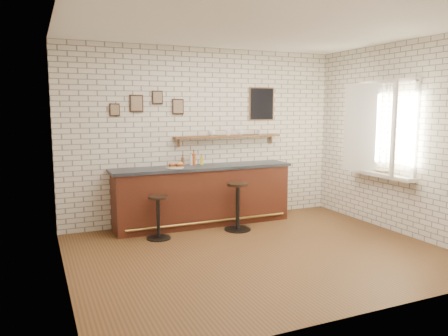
{
  "coord_description": "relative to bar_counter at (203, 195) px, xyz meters",
  "views": [
    {
      "loc": [
        -2.78,
        -5.11,
        1.98
      ],
      "look_at": [
        -0.13,
        0.9,
        1.07
      ],
      "focal_mm": 35.0,
      "sensor_mm": 36.0,
      "label": 1
    }
  ],
  "objects": [
    {
      "name": "bar_stool_right",
      "position": [
        0.39,
        -0.56,
        -0.09
      ],
      "size": [
        0.43,
        0.43,
        0.78
      ],
      "color": "black",
      "rests_on": "ground"
    },
    {
      "name": "casement_window",
      "position": [
        2.52,
        -1.4,
        1.14
      ],
      "size": [
        0.4,
        1.3,
        1.56
      ],
      "color": "white",
      "rests_on": "ground"
    },
    {
      "name": "book_lower",
      "position": [
        2.54,
        -1.4,
        0.43
      ],
      "size": [
        0.19,
        0.24,
        0.02
      ],
      "primitive_type": "imported",
      "rotation": [
        0.0,
        0.0,
        -0.12
      ],
      "color": "tan",
      "rests_on": "window_sill"
    },
    {
      "name": "ground",
      "position": [
        0.16,
        -1.7,
        -0.51
      ],
      "size": [
        5.0,
        5.0,
        0.0
      ],
      "primitive_type": "plane",
      "color": "brown",
      "rests_on": "ground"
    },
    {
      "name": "shelf_cup_d",
      "position": [
        1.19,
        0.2,
        1.04
      ],
      "size": [
        0.09,
        0.09,
        0.09
      ],
      "primitive_type": "imported",
      "rotation": [
        0.0,
        0.0,
        -0.01
      ],
      "color": "white",
      "rests_on": "wall_shelf"
    },
    {
      "name": "shelf_cup_b",
      "position": [
        0.56,
        0.2,
        1.04
      ],
      "size": [
        0.14,
        0.14,
        0.09
      ],
      "primitive_type": "imported",
      "rotation": [
        0.0,
        0.0,
        0.81
      ],
      "color": "white",
      "rests_on": "wall_shelf"
    },
    {
      "name": "condiment_bottle_yellow",
      "position": [
        0.04,
        0.16,
        0.58
      ],
      "size": [
        0.05,
        0.05,
        0.17
      ],
      "color": "gold",
      "rests_on": "bar_counter"
    },
    {
      "name": "window_sill",
      "position": [
        2.56,
        -1.4,
        0.39
      ],
      "size": [
        0.2,
        1.35,
        0.06
      ],
      "color": "white",
      "rests_on": "ground"
    },
    {
      "name": "shelf_cup_a",
      "position": [
        0.25,
        0.2,
        1.04
      ],
      "size": [
        0.16,
        0.16,
        0.1
      ],
      "primitive_type": "imported",
      "rotation": [
        0.0,
        0.0,
        0.35
      ],
      "color": "white",
      "rests_on": "wall_shelf"
    },
    {
      "name": "back_wall_decor",
      "position": [
        0.39,
        0.28,
        1.54
      ],
      "size": [
        2.96,
        0.02,
        0.56
      ],
      "color": "black",
      "rests_on": "ground"
    },
    {
      "name": "wall_shelf",
      "position": [
        0.56,
        0.2,
        0.97
      ],
      "size": [
        2.0,
        0.18,
        0.18
      ],
      "color": "brown",
      "rests_on": "ground"
    },
    {
      "name": "bitters_bottle_amber",
      "position": [
        -0.1,
        0.16,
        0.61
      ],
      "size": [
        0.06,
        0.06,
        0.26
      ],
      "color": "#AD4B1B",
      "rests_on": "bar_counter"
    },
    {
      "name": "bar_counter",
      "position": [
        0.0,
        0.0,
        0.0
      ],
      "size": [
        3.1,
        0.65,
        1.01
      ],
      "color": "#512215",
      "rests_on": "ground"
    },
    {
      "name": "potato_chips",
      "position": [
        -0.53,
        -0.05,
        0.52
      ],
      "size": [
        0.26,
        0.17,
        0.0
      ],
      "color": "#EEC554",
      "rests_on": "sandwich_plate"
    },
    {
      "name": "sandwich_plate",
      "position": [
        -0.5,
        -0.05,
        0.51
      ],
      "size": [
        0.28,
        0.28,
        0.01
      ],
      "primitive_type": "cylinder",
      "color": "white",
      "rests_on": "bar_counter"
    },
    {
      "name": "bar_stool_left",
      "position": [
        -0.92,
        -0.51,
        -0.15
      ],
      "size": [
        0.39,
        0.39,
        0.66
      ],
      "color": "black",
      "rests_on": "ground"
    },
    {
      "name": "bitters_bottle_brown",
      "position": [
        -0.3,
        0.16,
        0.58
      ],
      "size": [
        0.06,
        0.06,
        0.19
      ],
      "color": "brown",
      "rests_on": "bar_counter"
    },
    {
      "name": "bitters_bottle_white",
      "position": [
        -0.16,
        0.16,
        0.59
      ],
      "size": [
        0.05,
        0.05,
        0.21
      ],
      "color": "silver",
      "rests_on": "bar_counter"
    },
    {
      "name": "ciabatta_sandwich",
      "position": [
        -0.49,
        -0.05,
        0.56
      ],
      "size": [
        0.27,
        0.19,
        0.08
      ],
      "color": "tan",
      "rests_on": "sandwich_plate"
    },
    {
      "name": "book_upper",
      "position": [
        2.54,
        -1.39,
        0.45
      ],
      "size": [
        0.19,
        0.26,
        0.02
      ],
      "primitive_type": "imported",
      "rotation": [
        0.0,
        0.0,
        0.03
      ],
      "color": "tan",
      "rests_on": "book_lower"
    },
    {
      "name": "shelf_cup_c",
      "position": [
        0.8,
        0.2,
        1.04
      ],
      "size": [
        0.11,
        0.11,
        0.09
      ],
      "primitive_type": "imported",
      "rotation": [
        0.0,
        0.0,
        1.6
      ],
      "color": "white",
      "rests_on": "wall_shelf"
    }
  ]
}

